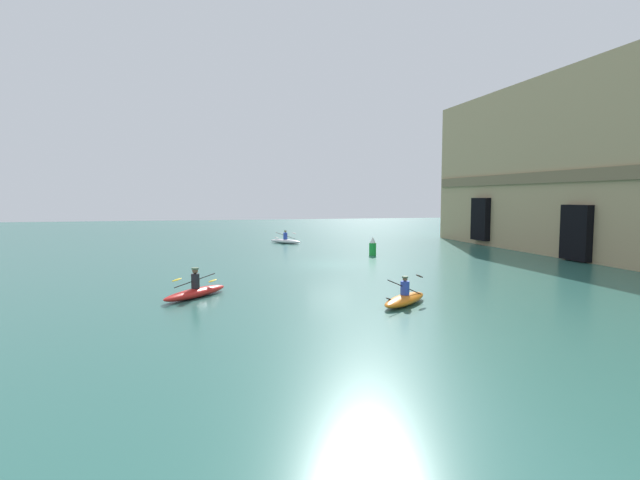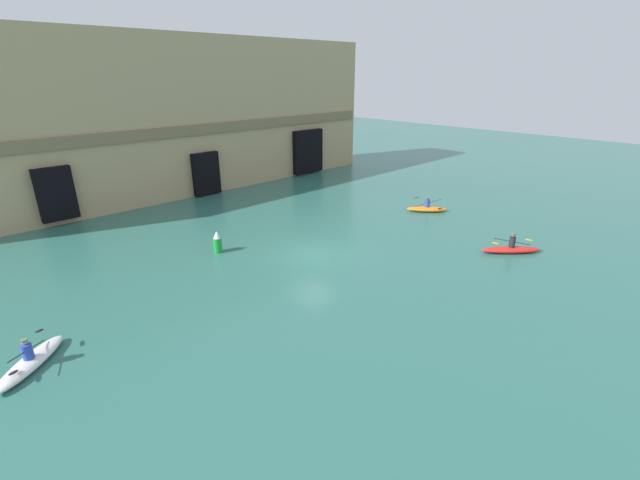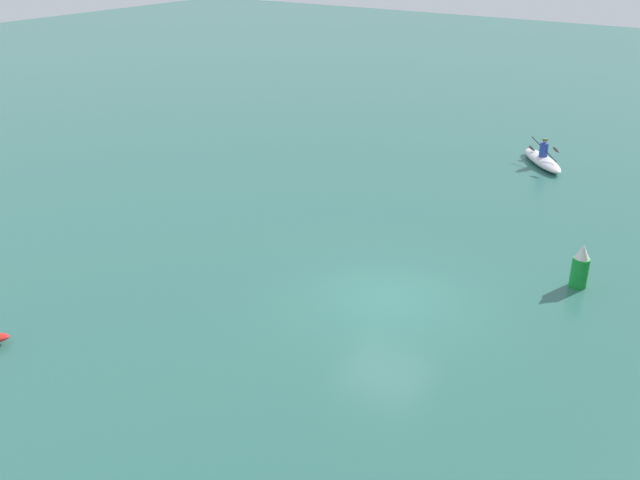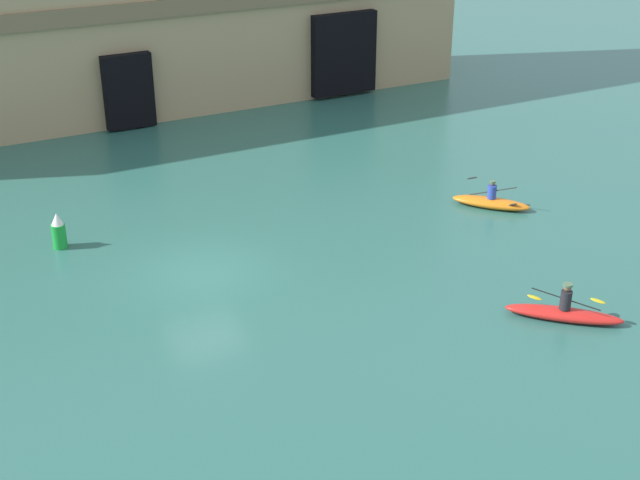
% 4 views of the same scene
% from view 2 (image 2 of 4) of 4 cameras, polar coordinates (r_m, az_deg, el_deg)
% --- Properties ---
extents(ground_plane, '(120.00, 120.00, 0.00)m').
position_cam_2_polar(ground_plane, '(24.10, -1.00, -2.00)').
color(ground_plane, '#2D665B').
extents(cliff_bluff, '(36.86, 5.77, 12.35)m').
position_cam_2_polar(cliff_bluff, '(38.52, -17.95, 15.37)').
color(cliff_bluff, tan).
rests_on(cliff_bluff, ground).
extents(kayak_red, '(2.97, 2.77, 1.19)m').
position_cam_2_polar(kayak_red, '(26.60, 24.12, -1.10)').
color(kayak_red, red).
rests_on(kayak_red, ground).
extents(kayak_orange, '(2.55, 2.69, 1.09)m').
position_cam_2_polar(kayak_orange, '(32.48, 14.06, 4.08)').
color(kayak_orange, orange).
rests_on(kayak_orange, ground).
extents(kayak_white, '(2.98, 2.74, 1.14)m').
position_cam_2_polar(kayak_white, '(18.48, -34.18, -13.25)').
color(kayak_white, white).
rests_on(kayak_white, ground).
extents(marker_buoy, '(0.48, 0.48, 1.28)m').
position_cam_2_polar(marker_buoy, '(24.92, -13.51, -0.32)').
color(marker_buoy, green).
rests_on(marker_buoy, ground).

